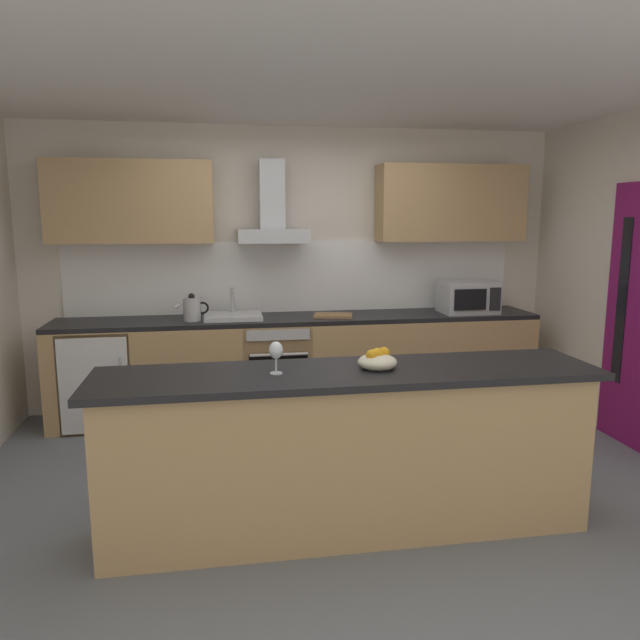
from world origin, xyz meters
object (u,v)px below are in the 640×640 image
refrigerator (100,377)px  kettle (192,309)px  sink (233,315)px  fruit_bowl (377,361)px  microwave (468,297)px  range_hood (272,217)px  chopping_board (333,315)px  wine_glass (276,352)px  oven (275,366)px

refrigerator → kettle: (0.80, -0.03, 0.58)m
sink → fruit_bowl: 2.23m
microwave → fruit_bowl: 2.51m
range_hood → chopping_board: (0.53, -0.15, -0.88)m
refrigerator → sink: size_ratio=1.70×
chopping_board → wine_glass: bearing=-109.0°
oven → kettle: kettle is taller
oven → refrigerator: size_ratio=0.94×
kettle → wine_glass: 2.14m
oven → fruit_bowl: (0.38, -2.09, 0.53)m
fruit_bowl → refrigerator: bearing=132.2°
oven → kettle: (-0.72, -0.03, 0.55)m
microwave → wine_glass: 2.89m
oven → refrigerator: (-1.51, -0.00, -0.03)m
oven → wine_glass: wine_glass is taller
sink → kettle: (-0.35, -0.04, 0.08)m
oven → fruit_bowl: bearing=-79.8°
refrigerator → microwave: 3.38m
oven → range_hood: range_hood is taller
oven → wine_glass: 2.21m
microwave → chopping_board: 1.29m
chopping_board → range_hood: bearing=163.7°
refrigerator → chopping_board: size_ratio=2.50×
range_hood → sink: bearing=-162.1°
range_hood → wine_glass: size_ratio=4.05×
microwave → sink: 2.18m
range_hood → wine_glass: 2.36m
wine_glass → chopping_board: bearing=71.0°
fruit_bowl → chopping_board: (0.15, 2.06, -0.08)m
oven → chopping_board: chopping_board is taller
chopping_board → fruit_bowl: bearing=-94.2°
microwave → chopping_board: bearing=179.8°
oven → microwave: (1.81, -0.03, 0.59)m
fruit_bowl → sink: bearing=109.5°
microwave → wine_glass: size_ratio=2.81×
fruit_bowl → chopping_board: 2.07m
oven → kettle: 0.90m
kettle → fruit_bowl: size_ratio=1.31×
refrigerator → fruit_bowl: fruit_bowl is taller
sink → wine_glass: size_ratio=2.81×
fruit_bowl → chopping_board: size_ratio=0.65×
microwave → kettle: (-2.52, -0.01, -0.04)m
oven → range_hood: (0.00, 0.13, 1.33)m
range_hood → oven: bearing=-90.0°
microwave → kettle: 2.52m
wine_glass → fruit_bowl: 0.58m
chopping_board → oven: bearing=177.4°
oven → range_hood: size_ratio=1.11×
refrigerator → range_hood: bearing=5.0°
kettle → range_hood: bearing=12.8°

